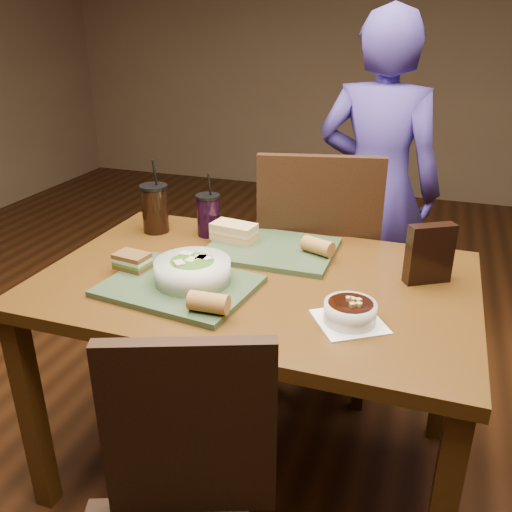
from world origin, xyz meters
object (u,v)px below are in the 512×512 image
at_px(chair_far, 322,264).
at_px(cup_berry, 208,215).
at_px(cup_cola, 155,208).
at_px(baguette_far, 318,246).
at_px(salad_bowl, 193,269).
at_px(chip_bag, 429,254).
at_px(diner, 377,190).
at_px(dining_table, 256,303).
at_px(tray_far, 272,249).
at_px(sandwich_near, 132,261).
at_px(sandwich_far, 234,232).
at_px(soup_bowl, 350,312).
at_px(baguette_near, 209,302).
at_px(tray_near, 179,286).

bearing_deg(chair_far, cup_berry, -145.94).
relative_size(chair_far, cup_cola, 3.81).
bearing_deg(chair_far, baguette_far, -81.62).
bearing_deg(salad_bowl, chip_bag, 21.81).
bearing_deg(diner, salad_bowl, 77.12).
bearing_deg(baguette_far, dining_table, -126.33).
distance_m(tray_far, sandwich_near, 0.47).
height_order(chair_far, cup_berry, chair_far).
bearing_deg(chip_bag, sandwich_far, 141.57).
bearing_deg(soup_bowl, chair_far, 107.39).
relative_size(soup_bowl, chip_bag, 1.26).
height_order(sandwich_near, sandwich_far, sandwich_far).
bearing_deg(salad_bowl, cup_cola, 131.16).
bearing_deg(sandwich_far, baguette_near, -76.31).
relative_size(baguette_far, cup_berry, 0.44).
relative_size(cup_berry, chip_bag, 1.30).
distance_m(soup_bowl, baguette_near, 0.37).
height_order(sandwich_near, chip_bag, chip_bag).
distance_m(baguette_near, chip_bag, 0.67).
height_order(sandwich_near, cup_berry, cup_berry).
xyz_separation_m(cup_cola, chip_bag, (0.97, -0.11, 0.00)).
bearing_deg(cup_cola, chip_bag, -6.58).
distance_m(tray_near, sandwich_far, 0.37).
bearing_deg(tray_far, salad_bowl, -113.05).
distance_m(chair_far, cup_berry, 0.52).
xyz_separation_m(soup_bowl, sandwich_far, (-0.47, 0.40, 0.02)).
xyz_separation_m(salad_bowl, baguette_near, (0.12, -0.15, -0.01)).
xyz_separation_m(tray_far, cup_cola, (-0.46, 0.04, 0.08)).
bearing_deg(cup_berry, cup_cola, -171.97).
bearing_deg(dining_table, soup_bowl, -29.06).
bearing_deg(chip_bag, sandwich_near, 164.27).
xyz_separation_m(chair_far, cup_berry, (-0.37, -0.25, 0.25)).
bearing_deg(cup_cola, soup_bowl, -28.20).
height_order(chair_far, soup_bowl, chair_far).
bearing_deg(dining_table, cup_berry, 135.03).
bearing_deg(cup_cola, sandwich_far, -5.22).
distance_m(tray_near, soup_bowl, 0.50).
distance_m(diner, baguette_near, 1.30).
relative_size(salad_bowl, soup_bowl, 0.97).
bearing_deg(dining_table, salad_bowl, -141.79).
bearing_deg(cup_cola, cup_berry, 8.03).
distance_m(soup_bowl, sandwich_far, 0.62).
height_order(chair_far, cup_cola, chair_far).
relative_size(diner, cup_cola, 5.64).
height_order(tray_far, salad_bowl, salad_bowl).
bearing_deg(salad_bowl, soup_bowl, -6.76).
bearing_deg(salad_bowl, sandwich_near, 174.50).
relative_size(salad_bowl, sandwich_far, 1.37).
distance_m(diner, soup_bowl, 1.18).
bearing_deg(diner, baguette_far, 89.92).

